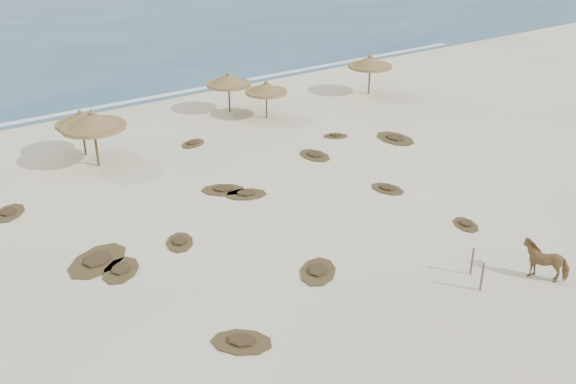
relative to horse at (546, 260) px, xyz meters
name	(u,v)px	position (x,y,z in m)	size (l,w,h in m)	color
ground	(334,277)	(-6.61, 4.65, -0.74)	(160.00, 160.00, 0.00)	white
foam_line	(93,109)	(-6.61, 30.65, -0.73)	(70.00, 0.60, 0.01)	white
palapa_2	(81,120)	(-9.95, 22.62, 1.35)	(3.08, 3.08, 2.69)	brown
palapa_3	(93,121)	(-9.92, 20.71, 1.77)	(4.56, 4.56, 3.23)	brown
palapa_4	(266,88)	(1.97, 22.07, 1.25)	(3.00, 3.00, 2.56)	brown
palapa_5	(228,80)	(0.66, 24.58, 1.43)	(3.77, 3.77, 2.79)	brown
palapa_6	(370,62)	(11.14, 22.29, 1.59)	(3.25, 3.25, 3.00)	brown
horse	(546,260)	(0.00, 0.00, 0.00)	(0.80, 1.75, 1.48)	olive
fence_post_near	(482,277)	(-2.73, 0.78, -0.15)	(0.09, 0.09, 1.17)	#695E4F
fence_post_far	(472,261)	(-2.15, 1.72, -0.16)	(0.08, 0.08, 1.16)	#695E4F
scrub_1	(98,260)	(-13.59, 11.06, -0.69)	(3.52, 3.27, 0.16)	brown
scrub_2	(180,242)	(-10.23, 10.49, -0.69)	(1.81, 2.08, 0.16)	brown
scrub_3	(246,194)	(-5.41, 12.87, -0.69)	(2.40, 2.06, 0.16)	brown
scrub_4	(388,189)	(0.65, 9.29, -0.69)	(1.54, 2.02, 0.16)	brown
scrub_5	(395,138)	(6.02, 14.27, -0.69)	(1.90, 2.82, 0.16)	brown
scrub_6	(9,213)	(-15.40, 17.52, -0.69)	(2.23, 2.38, 0.16)	brown
scrub_7	(315,155)	(0.44, 14.94, -0.69)	(1.41, 2.16, 0.16)	brown
scrub_9	(318,271)	(-6.90, 5.27, -0.69)	(2.52, 2.48, 0.16)	brown
scrub_10	(336,136)	(3.41, 16.71, -0.69)	(1.78, 1.63, 0.16)	brown
scrub_11	(242,342)	(-11.60, 3.33, -0.69)	(2.42, 2.41, 0.16)	brown
scrub_12	(466,224)	(0.85, 4.49, -0.69)	(1.43, 1.74, 0.16)	brown
scrub_13	(224,190)	(-6.06, 13.95, -0.69)	(2.62, 2.46, 0.16)	brown
scrub_14	(193,143)	(-4.24, 20.58, -0.69)	(2.04, 1.78, 0.16)	brown
scrub_15	(121,270)	(-13.12, 9.84, -0.69)	(2.33, 2.44, 0.16)	brown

